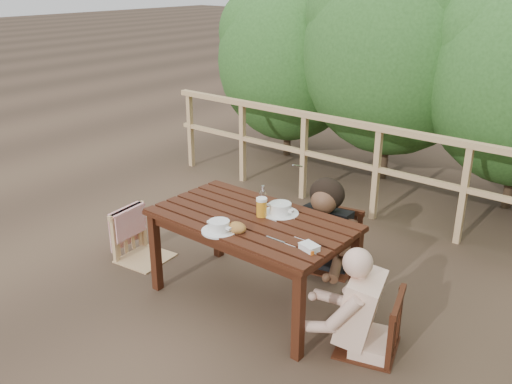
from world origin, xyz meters
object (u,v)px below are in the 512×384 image
Objects in this scene: soup_near at (219,226)px; soup_far at (280,209)px; chair_far at (331,218)px; bread_roll at (237,228)px; bottle at (263,199)px; beer_glass at (262,208)px; table at (252,260)px; chair_right at (371,296)px; woman at (334,196)px; chair_left at (142,216)px; diner_right at (378,271)px; butter_tub at (309,248)px.

soup_far reaches higher than soup_near.
bread_roll is at bearing -107.23° from chair_far.
bottle is (-0.20, -0.70, 0.35)m from chair_far.
beer_glass reaches higher than soup_near.
bottle reaches higher than table.
bottle is at bearing 102.18° from bread_roll.
chair_far is 1.11× the size of chair_right.
woman reaches higher than beer_glass.
chair_far is at bearing -151.32° from chair_right.
chair_left is 1.68m from woman.
chair_far is 6.60× the size of bread_roll.
chair_right reaches higher than soup_near.
woman is at bearing 29.02° from diner_right.
chair_far is 0.85m from beer_glass.
diner_right is at bearing 39.18° from butter_tub.
bottle is (-1.02, 0.12, 0.39)m from chair_right.
woman is at bearing 79.30° from soup_near.
soup_near is at bearing -93.37° from bottle.
chair_far is 1.17m from chair_right.
bottle is (-0.09, 0.40, 0.07)m from bread_roll.
soup_near reaches higher than butter_tub.
diner_right is 8.80× the size of bread_roll.
chair_left is 1.65m from chair_far.
chair_left is 6.65× the size of butter_tub.
chair_left reaches higher than table.
chair_far is 0.20m from woman.
chair_far is 0.75× the size of diner_right.
table is 0.48m from bottle.
table is at bearing -121.04° from soup_far.
soup_near is at bearing -96.84° from table.
chair_left is 6.11× the size of bread_roll.
bread_roll is at bearing -73.46° from table.
woman is at bearing 77.90° from table.
chair_far is at bearing 84.19° from soup_far.
table is 1.22× the size of diner_right.
chair_right is at bearing 16.28° from bread_roll.
chair_far reaches higher than table.
soup_near is at bearing -106.96° from soup_far.
bottle is at bearing 94.28° from table.
woman is 10.25× the size of butter_tub.
woman is at bearing 78.50° from chair_far.
chair_left is at bearing -166.77° from soup_far.
soup_far reaches higher than butter_tub.
bottle is (-0.13, -0.05, 0.06)m from soup_far.
chair_right is at bearing 123.01° from woman.
soup_near is 0.68m from butter_tub.
woman reaches higher than bread_roll.
diner_right reaches higher than bread_roll.
bottle is (-0.06, 0.08, 0.03)m from beer_glass.
chair_left is 3.35× the size of soup_near.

